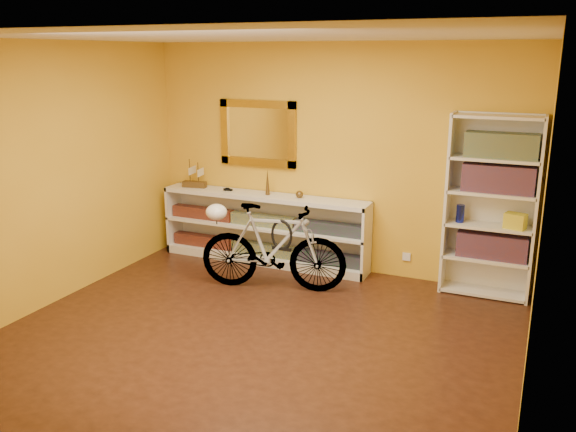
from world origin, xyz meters
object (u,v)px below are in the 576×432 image
at_px(console_unit, 264,229).
at_px(bookcase, 491,207).
at_px(helmet, 216,212).
at_px(bicycle, 273,247).

distance_m(console_unit, bookcase, 2.62).
bearing_deg(console_unit, bookcase, 0.56).
xyz_separation_m(console_unit, helmet, (-0.13, -0.88, 0.41)).
bearing_deg(bookcase, helmet, -161.38).
relative_size(console_unit, bookcase, 1.37).
height_order(bicycle, helmet, bicycle).
xyz_separation_m(bookcase, bicycle, (-2.10, -0.77, -0.48)).
height_order(console_unit, bookcase, bookcase).
xyz_separation_m(bicycle, helmet, (-0.60, -0.14, 0.36)).
xyz_separation_m(bookcase, helmet, (-2.70, -0.91, -0.12)).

